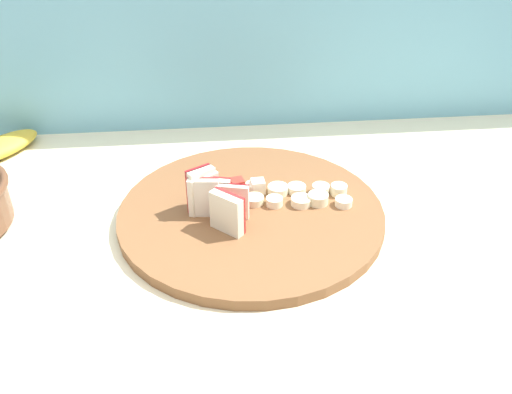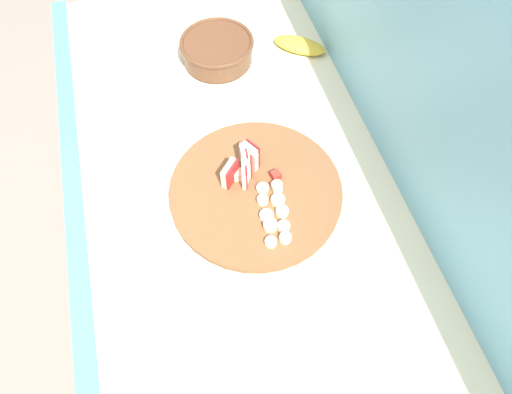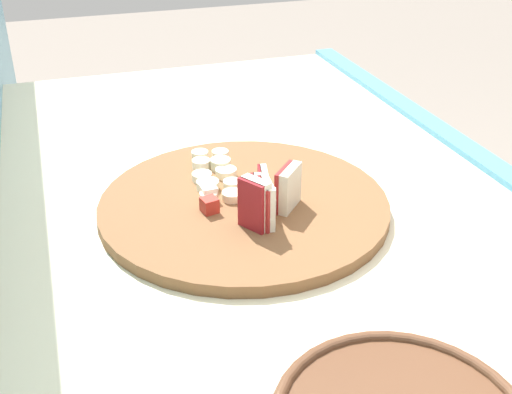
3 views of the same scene
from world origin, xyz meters
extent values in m
cube|color=#6BADC6|center=(0.00, 0.36, 0.71)|extent=(2.40, 0.04, 1.41)
cylinder|color=brown|center=(0.07, 0.05, 0.88)|extent=(0.36, 0.36, 0.02)
cube|color=#A32323|center=(0.04, 0.01, 0.91)|extent=(0.04, 0.04, 0.05)
cube|color=beige|center=(0.04, 0.00, 0.91)|extent=(0.04, 0.04, 0.05)
cube|color=maroon|center=(0.05, 0.03, 0.91)|extent=(0.05, 0.01, 0.05)
cube|color=#EFE5CC|center=(0.05, 0.03, 0.91)|extent=(0.05, 0.02, 0.05)
cube|color=#A32323|center=(0.03, 0.05, 0.91)|extent=(0.05, 0.02, 0.05)
cube|color=#EFE5CC|center=(0.02, 0.05, 0.91)|extent=(0.05, 0.02, 0.05)
cube|color=#A32323|center=(0.01, 0.04, 0.91)|extent=(0.04, 0.01, 0.05)
cube|color=white|center=(0.01, 0.04, 0.91)|extent=(0.04, 0.01, 0.05)
cube|color=#A32323|center=(0.01, 0.06, 0.91)|extent=(0.04, 0.03, 0.05)
cube|color=#EFE5CC|center=(0.01, 0.05, 0.91)|extent=(0.04, 0.03, 0.05)
cube|color=maroon|center=(0.01, 0.06, 0.91)|extent=(0.03, 0.02, 0.06)
cube|color=#EFE5CC|center=(0.01, 0.05, 0.91)|extent=(0.04, 0.03, 0.06)
cube|color=#EFE5CC|center=(0.09, 0.09, 0.89)|extent=(0.02, 0.02, 0.02)
cube|color=#B22D23|center=(0.06, 0.10, 0.89)|extent=(0.02, 0.02, 0.02)
cube|color=maroon|center=(0.04, 0.03, 0.89)|extent=(0.03, 0.03, 0.02)
cube|color=beige|center=(0.05, 0.03, 0.89)|extent=(0.02, 0.02, 0.02)
cube|color=#EFE5CC|center=(0.04, 0.02, 0.89)|extent=(0.02, 0.02, 0.02)
cylinder|color=beige|center=(0.08, 0.06, 0.89)|extent=(0.03, 0.03, 0.01)
cylinder|color=#F4EAC6|center=(0.11, 0.05, 0.89)|extent=(0.02, 0.02, 0.01)
cylinder|color=#F4EAC6|center=(0.14, 0.05, 0.89)|extent=(0.03, 0.03, 0.01)
cylinder|color=beige|center=(0.17, 0.05, 0.89)|extent=(0.03, 0.03, 0.01)
cylinder|color=white|center=(0.20, 0.04, 0.89)|extent=(0.02, 0.02, 0.01)
cylinder|color=white|center=(0.08, 0.09, 0.89)|extent=(0.02, 0.02, 0.01)
cylinder|color=#F4EAC6|center=(0.12, 0.08, 0.89)|extent=(0.03, 0.03, 0.01)
cylinder|color=white|center=(0.14, 0.08, 0.89)|extent=(0.03, 0.03, 0.01)
cylinder|color=white|center=(0.18, 0.08, 0.89)|extent=(0.02, 0.02, 0.01)
cylinder|color=#F4EAC6|center=(0.20, 0.07, 0.89)|extent=(0.02, 0.02, 0.01)
ellipsoid|color=gold|center=(-0.32, 0.27, 0.88)|extent=(0.13, 0.15, 0.03)
camera|label=1|loc=(0.02, -0.57, 1.30)|focal=38.12mm
camera|label=2|loc=(0.54, -0.08, 1.67)|focal=31.03mm
camera|label=3|loc=(-0.60, 0.26, 1.28)|focal=45.48mm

